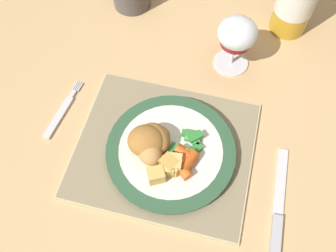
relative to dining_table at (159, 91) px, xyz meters
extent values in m
plane|color=#383333|center=(0.00, 0.00, -0.66)|extent=(6.00, 6.00, 0.00)
cube|color=tan|center=(0.00, 0.00, 0.06)|extent=(1.28, 1.10, 0.04)
cube|color=tan|center=(-0.59, 0.49, -0.31)|extent=(0.06, 0.06, 0.70)
cube|color=#CCB789|center=(0.06, -0.18, 0.08)|extent=(0.33, 0.28, 0.01)
cube|color=gray|center=(0.06, -0.18, 0.09)|extent=(0.32, 0.27, 0.00)
cylinder|color=white|center=(0.07, -0.19, 0.09)|extent=(0.19, 0.19, 0.01)
cylinder|color=#2D5638|center=(0.07, -0.19, 0.10)|extent=(0.24, 0.24, 0.01)
cylinder|color=white|center=(0.07, -0.19, 0.11)|extent=(0.19, 0.19, 0.00)
ellipsoid|color=#B77F3D|center=(0.04, -0.18, 0.13)|extent=(0.08, 0.08, 0.04)
ellipsoid|color=#B77F3D|center=(0.04, -0.19, 0.13)|extent=(0.08, 0.08, 0.04)
ellipsoid|color=#A87033|center=(0.03, -0.19, 0.13)|extent=(0.08, 0.07, 0.05)
ellipsoid|color=tan|center=(0.04, -0.21, 0.13)|extent=(0.07, 0.07, 0.04)
cube|color=green|center=(0.12, -0.16, 0.11)|extent=(0.02, 0.02, 0.01)
cube|color=#4CA84C|center=(0.11, -0.16, 0.11)|extent=(0.02, 0.01, 0.01)
cube|color=green|center=(0.11, -0.19, 0.12)|extent=(0.01, 0.02, 0.01)
cube|color=#338438|center=(0.08, -0.19, 0.11)|extent=(0.02, 0.03, 0.01)
cube|color=#338438|center=(0.12, -0.18, 0.11)|extent=(0.03, 0.03, 0.01)
cube|color=#338438|center=(0.10, -0.19, 0.11)|extent=(0.03, 0.03, 0.01)
cube|color=#338438|center=(0.11, -0.16, 0.12)|extent=(0.03, 0.03, 0.01)
cube|color=#338438|center=(0.10, -0.15, 0.11)|extent=(0.02, 0.01, 0.01)
cylinder|color=#CC5119|center=(0.10, -0.19, 0.12)|extent=(0.04, 0.03, 0.02)
cylinder|color=orange|center=(0.10, -0.21, 0.12)|extent=(0.03, 0.04, 0.02)
cylinder|color=orange|center=(0.10, -0.22, 0.12)|extent=(0.04, 0.04, 0.02)
cylinder|color=#CC5119|center=(0.11, -0.21, 0.12)|extent=(0.03, 0.04, 0.02)
cube|color=silver|center=(-0.16, -0.16, 0.08)|extent=(0.03, 0.10, 0.01)
cube|color=silver|center=(-0.15, -0.11, 0.08)|extent=(0.01, 0.02, 0.01)
cube|color=silver|center=(-0.14, -0.09, 0.08)|extent=(0.01, 0.02, 0.00)
cube|color=silver|center=(-0.15, -0.09, 0.08)|extent=(0.01, 0.02, 0.00)
cube|color=silver|center=(-0.15, -0.09, 0.08)|extent=(0.01, 0.02, 0.00)
cube|color=silver|center=(-0.15, -0.08, 0.08)|extent=(0.01, 0.02, 0.00)
cube|color=silver|center=(0.28, -0.19, 0.08)|extent=(0.02, 0.13, 0.00)
cube|color=#B2B2B7|center=(0.28, -0.29, 0.08)|extent=(0.02, 0.07, 0.01)
cylinder|color=silver|center=(0.15, 0.05, 0.08)|extent=(0.07, 0.07, 0.00)
cylinder|color=silver|center=(0.15, 0.05, 0.11)|extent=(0.01, 0.01, 0.06)
ellipsoid|color=silver|center=(0.15, 0.05, 0.17)|extent=(0.08, 0.08, 0.06)
cylinder|color=maroon|center=(0.15, 0.05, 0.15)|extent=(0.06, 0.06, 0.02)
cube|color=#DBB256|center=(0.09, -0.22, 0.12)|extent=(0.03, 0.03, 0.02)
cube|color=gold|center=(0.08, -0.22, 0.12)|extent=(0.04, 0.03, 0.03)
cube|color=#DBB256|center=(0.08, -0.23, 0.12)|extent=(0.03, 0.03, 0.03)
cube|color=#E5BC66|center=(0.09, -0.22, 0.12)|extent=(0.03, 0.03, 0.03)
cube|color=gold|center=(0.08, -0.22, 0.12)|extent=(0.02, 0.03, 0.02)
cube|color=#DBB256|center=(0.06, -0.25, 0.12)|extent=(0.04, 0.03, 0.03)
camera|label=1|loc=(0.14, -0.47, 0.71)|focal=40.00mm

